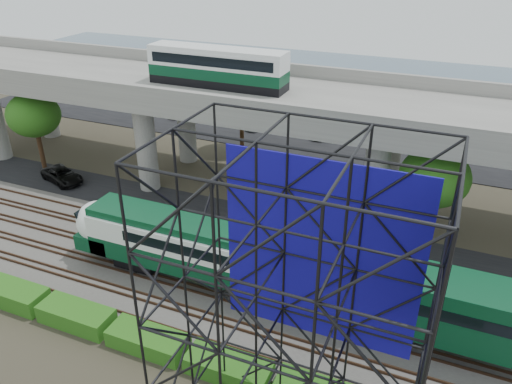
% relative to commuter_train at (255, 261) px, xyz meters
% --- Properties ---
extents(ground, '(140.00, 140.00, 0.00)m').
position_rel_commuter_train_xyz_m(ground, '(-4.85, -2.00, -2.88)').
color(ground, '#474233').
rests_on(ground, ground).
extents(ballast_bed, '(90.00, 12.00, 0.20)m').
position_rel_commuter_train_xyz_m(ballast_bed, '(-4.85, 0.00, -2.78)').
color(ballast_bed, slate).
rests_on(ballast_bed, ground).
extents(service_road, '(90.00, 5.00, 0.08)m').
position_rel_commuter_train_xyz_m(service_road, '(-4.85, 8.50, -2.84)').
color(service_road, black).
rests_on(service_road, ground).
extents(parking_lot, '(90.00, 18.00, 0.08)m').
position_rel_commuter_train_xyz_m(parking_lot, '(-4.85, 32.00, -2.84)').
color(parking_lot, black).
rests_on(parking_lot, ground).
extents(harbor_water, '(140.00, 40.00, 0.03)m').
position_rel_commuter_train_xyz_m(harbor_water, '(-4.85, 54.00, -2.87)').
color(harbor_water, '#42576D').
rests_on(harbor_water, ground).
extents(rail_tracks, '(90.00, 9.52, 0.16)m').
position_rel_commuter_train_xyz_m(rail_tracks, '(-4.85, -0.00, -2.60)').
color(rail_tracks, '#472D1E').
rests_on(rail_tracks, ballast_bed).
extents(commuter_train, '(29.30, 3.06, 4.30)m').
position_rel_commuter_train_xyz_m(commuter_train, '(0.00, 0.00, 0.00)').
color(commuter_train, black).
rests_on(commuter_train, rail_tracks).
extents(overpass, '(80.00, 12.00, 12.40)m').
position_rel_commuter_train_xyz_m(overpass, '(-5.18, 14.00, 5.33)').
color(overpass, '#9E9B93').
rests_on(overpass, ground).
extents(scaffold_tower, '(9.36, 6.36, 15.00)m').
position_rel_commuter_train_xyz_m(scaffold_tower, '(5.79, -9.98, 4.59)').
color(scaffold_tower, black).
rests_on(scaffold_tower, ground).
extents(hedge_strip, '(34.60, 1.80, 1.20)m').
position_rel_commuter_train_xyz_m(hedge_strip, '(-3.85, -6.30, -2.32)').
color(hedge_strip, '#255C15').
rests_on(hedge_strip, ground).
extents(trees, '(40.94, 16.94, 7.69)m').
position_rel_commuter_train_xyz_m(trees, '(-9.52, 14.17, 2.69)').
color(trees, '#382314').
rests_on(trees, ground).
extents(suv, '(5.19, 3.59, 1.32)m').
position_rel_commuter_train_xyz_m(suv, '(-23.07, 8.39, -2.14)').
color(suv, black).
rests_on(suv, service_road).
extents(parked_cars, '(37.36, 9.65, 1.30)m').
position_rel_commuter_train_xyz_m(parked_cars, '(-4.47, 31.70, -2.19)').
color(parked_cars, white).
rests_on(parked_cars, parking_lot).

